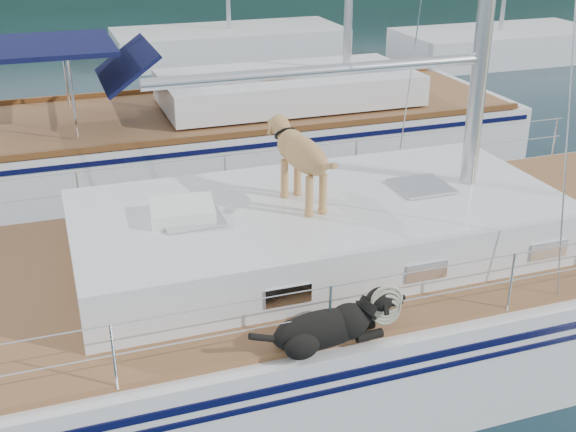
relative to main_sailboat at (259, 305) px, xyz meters
name	(u,v)px	position (x,y,z in m)	size (l,w,h in m)	color
ground	(252,357)	(-0.09, 0.00, -0.67)	(120.00, 120.00, 0.00)	black
main_sailboat	(259,305)	(0.00, 0.00, 0.00)	(12.00, 3.84, 14.01)	silver
neighbor_sailboat	(234,134)	(1.42, 6.25, -0.05)	(11.00, 3.50, 13.30)	silver
bg_boat_center	(229,44)	(3.91, 16.00, -0.22)	(7.20, 3.00, 11.65)	silver
bg_boat_east	(499,45)	(11.91, 13.00, -0.22)	(6.40, 3.00, 11.65)	silver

